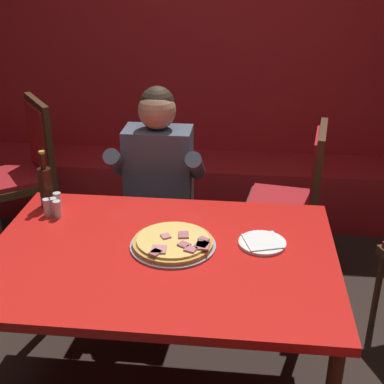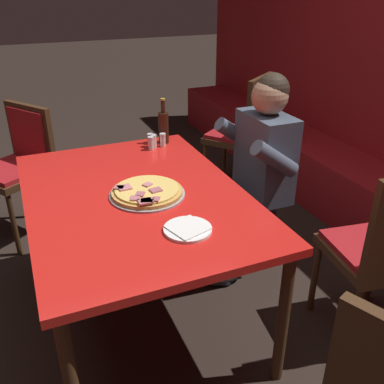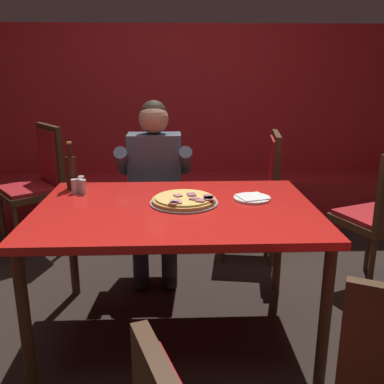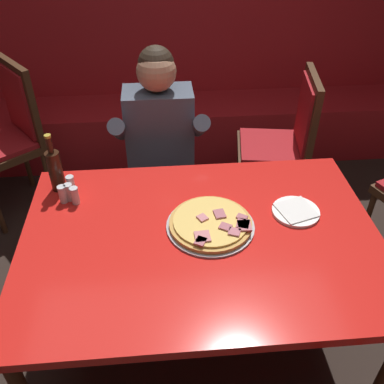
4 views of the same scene
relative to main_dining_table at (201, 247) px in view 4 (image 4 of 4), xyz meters
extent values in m
plane|color=black|center=(0.00, 0.00, -0.70)|extent=(24.00, 24.00, 0.00)
cube|color=#A3191E|center=(0.00, 2.18, 0.25)|extent=(6.80, 0.16, 1.90)
cube|color=#A3191E|center=(0.00, 1.86, -0.47)|extent=(6.46, 0.48, 0.46)
cylinder|color=#422816|center=(0.69, -0.47, -0.34)|extent=(0.06, 0.06, 0.73)
cylinder|color=#422816|center=(-0.69, 0.47, -0.34)|extent=(0.06, 0.06, 0.73)
cylinder|color=#422816|center=(0.69, 0.47, -0.34)|extent=(0.06, 0.06, 0.73)
cube|color=red|center=(0.00, 0.00, 0.05)|extent=(1.50, 1.05, 0.04)
cylinder|color=#9E9EA3|center=(0.05, 0.05, 0.07)|extent=(0.38, 0.38, 0.01)
cylinder|color=#C69347|center=(0.05, 0.05, 0.09)|extent=(0.35, 0.35, 0.02)
cylinder|color=#E5BC5B|center=(0.05, 0.05, 0.10)|extent=(0.32, 0.32, 0.01)
cube|color=#B76670|center=(0.18, 0.00, 0.11)|extent=(0.06, 0.07, 0.01)
cube|color=#A85B66|center=(0.18, 0.01, 0.11)|extent=(0.07, 0.07, 0.01)
cube|color=#A85B66|center=(0.18, 0.05, 0.11)|extent=(0.05, 0.05, 0.01)
cube|color=#A85B66|center=(-0.01, -0.08, 0.11)|extent=(0.06, 0.06, 0.01)
cube|color=#C6757A|center=(0.01, 0.07, 0.11)|extent=(0.05, 0.06, 0.01)
cube|color=#A85B66|center=(0.09, 0.08, 0.11)|extent=(0.05, 0.06, 0.01)
cube|color=#B76670|center=(0.13, -0.03, 0.11)|extent=(0.06, 0.06, 0.01)
cube|color=#C6757A|center=(0.00, -0.05, 0.11)|extent=(0.07, 0.07, 0.01)
cube|color=#A85B66|center=(0.10, 0.00, 0.11)|extent=(0.06, 0.06, 0.01)
cylinder|color=white|center=(0.43, 0.11, 0.08)|extent=(0.21, 0.21, 0.01)
cube|color=white|center=(0.43, 0.11, 0.09)|extent=(0.19, 0.19, 0.01)
cylinder|color=black|center=(-0.64, 0.38, 0.17)|extent=(0.07, 0.07, 0.20)
cylinder|color=black|center=(-0.64, 0.38, 0.31)|extent=(0.03, 0.03, 0.08)
cylinder|color=#B29933|center=(-0.64, 0.38, 0.35)|extent=(0.03, 0.03, 0.01)
cylinder|color=silver|center=(-0.57, 0.29, 0.10)|extent=(0.04, 0.04, 0.07)
cylinder|color=#B23323|center=(-0.57, 0.29, 0.09)|extent=(0.03, 0.03, 0.04)
cylinder|color=silver|center=(-0.57, 0.29, 0.15)|extent=(0.04, 0.04, 0.01)
cylinder|color=silver|center=(-0.58, 0.35, 0.10)|extent=(0.04, 0.04, 0.07)
cylinder|color=#516B33|center=(-0.58, 0.35, 0.09)|extent=(0.03, 0.03, 0.04)
cylinder|color=silver|center=(-0.58, 0.35, 0.15)|extent=(0.04, 0.04, 0.01)
cylinder|color=silver|center=(-0.60, 0.28, 0.10)|extent=(0.04, 0.04, 0.07)
cylinder|color=#28231E|center=(-0.60, 0.28, 0.09)|extent=(0.03, 0.03, 0.04)
cylinder|color=silver|center=(-0.60, 0.28, 0.15)|extent=(0.04, 0.04, 0.01)
cylinder|color=silver|center=(-0.55, 0.26, 0.10)|extent=(0.04, 0.04, 0.07)
cylinder|color=silver|center=(-0.55, 0.26, 0.09)|extent=(0.03, 0.03, 0.04)
cylinder|color=silver|center=(-0.55, 0.26, 0.15)|extent=(0.04, 0.04, 0.01)
ellipsoid|color=black|center=(-0.25, 0.55, -0.66)|extent=(0.11, 0.24, 0.09)
ellipsoid|color=black|center=(-0.05, 0.55, -0.66)|extent=(0.11, 0.24, 0.09)
cylinder|color=#282833|center=(-0.25, 0.55, -0.47)|extent=(0.11, 0.11, 0.43)
cylinder|color=#282833|center=(-0.05, 0.55, -0.47)|extent=(0.11, 0.11, 0.43)
cube|color=#282833|center=(-0.15, 0.65, -0.19)|extent=(0.34, 0.40, 0.12)
cube|color=#424C5B|center=(-0.15, 0.85, 0.08)|extent=(0.38, 0.22, 0.52)
cylinder|color=#424C5B|center=(-0.37, 0.77, 0.16)|extent=(0.09, 0.30, 0.25)
cylinder|color=#424C5B|center=(0.07, 0.77, 0.16)|extent=(0.09, 0.30, 0.25)
sphere|color=tan|center=(-0.15, 0.85, 0.44)|extent=(0.21, 0.21, 0.21)
sphere|color=#2D2319|center=(-0.15, 0.87, 0.48)|extent=(0.19, 0.19, 0.19)
cylinder|color=#422816|center=(0.42, 1.29, -0.47)|extent=(0.04, 0.04, 0.46)
cylinder|color=#422816|center=(0.36, 0.91, -0.47)|extent=(0.04, 0.04, 0.46)
cylinder|color=#422816|center=(0.80, 1.23, -0.47)|extent=(0.04, 0.04, 0.46)
cylinder|color=#422816|center=(0.74, 0.85, -0.47)|extent=(0.04, 0.04, 0.46)
cube|color=#422816|center=(0.58, 1.07, -0.22)|extent=(0.50, 0.50, 0.05)
cube|color=#A3191E|center=(0.58, 1.07, -0.18)|extent=(0.46, 0.46, 0.03)
cube|color=#422816|center=(0.78, 1.04, 0.06)|extent=(0.11, 0.44, 0.50)
cube|color=#A3191E|center=(0.75, 1.04, 0.06)|extent=(0.08, 0.36, 0.42)
cylinder|color=#422816|center=(1.10, 0.60, -0.47)|extent=(0.04, 0.04, 0.46)
cylinder|color=#422816|center=(-1.16, 1.49, -0.46)|extent=(0.04, 0.04, 0.48)
cylinder|color=#422816|center=(-0.93, 1.19, -0.46)|extent=(0.04, 0.04, 0.48)
cube|color=#422816|center=(-1.20, 1.23, -0.20)|extent=(0.62, 0.62, 0.05)
cube|color=#A3191E|center=(-1.20, 1.23, -0.16)|extent=(0.57, 0.57, 0.03)
cube|color=#422816|center=(-1.04, 1.35, 0.09)|extent=(0.30, 0.38, 0.52)
cube|color=#A3191E|center=(-1.06, 1.33, 0.09)|extent=(0.24, 0.30, 0.44)
camera|label=1|loc=(0.34, -1.94, 1.27)|focal=50.00mm
camera|label=2|loc=(1.88, -0.48, 1.04)|focal=40.00mm
camera|label=3|loc=(0.00, -2.19, 0.78)|focal=40.00mm
camera|label=4|loc=(-0.15, -1.29, 1.30)|focal=40.00mm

